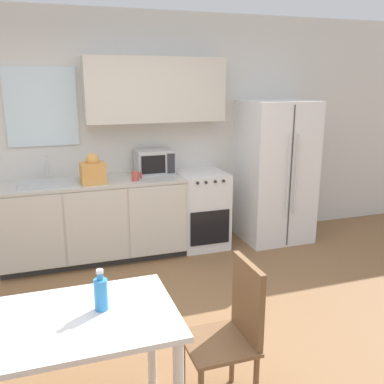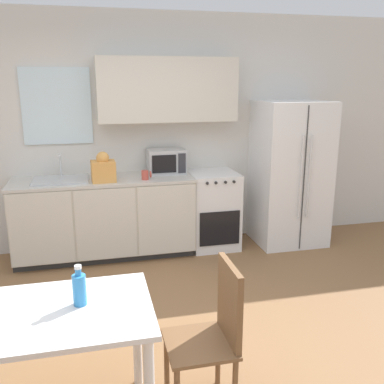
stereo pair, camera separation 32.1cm
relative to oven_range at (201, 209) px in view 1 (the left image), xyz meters
name	(u,v)px [view 1 (the left image)]	position (x,y,z in m)	size (l,w,h in m)	color
ground_plane	(163,350)	(-0.99, -1.90, -0.45)	(12.00, 12.00, 0.00)	olive
wall_back	(116,127)	(-0.93, 0.30, 0.98)	(12.00, 0.38, 2.70)	silver
kitchen_counter	(94,220)	(-1.26, -0.02, 0.00)	(1.98, 0.64, 0.90)	#333333
oven_range	(201,209)	(0.00, 0.00, 0.00)	(0.55, 0.61, 0.90)	white
refrigerator	(275,172)	(0.95, -0.06, 0.41)	(0.81, 0.75, 1.72)	white
kitchen_sink	(48,182)	(-1.71, -0.01, 0.47)	(0.58, 0.45, 0.26)	#B7BABC
microwave	(155,162)	(-0.53, 0.11, 0.59)	(0.42, 0.32, 0.28)	#B7BABC
coffee_mug	(136,176)	(-0.81, -0.17, 0.50)	(0.11, 0.08, 0.10)	#BF4C3F
grocery_bag_0	(93,171)	(-1.26, -0.15, 0.59)	(0.26, 0.22, 0.32)	#DB994C
dining_table	(62,340)	(-1.69, -2.54, 0.20)	(1.20, 0.72, 0.77)	white
dining_chair_side	(234,325)	(-0.72, -2.54, 0.08)	(0.40, 0.40, 0.93)	brown
drink_bottle	(101,293)	(-1.48, -2.50, 0.41)	(0.07, 0.07, 0.23)	#338CD8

